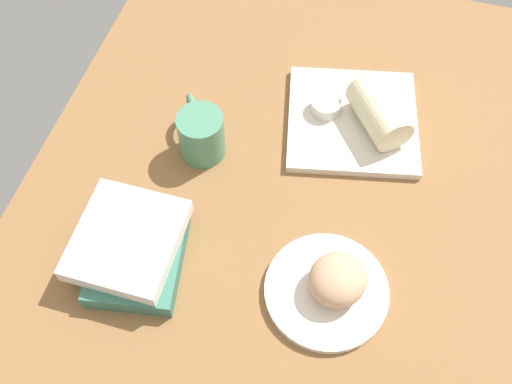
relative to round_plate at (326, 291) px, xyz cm
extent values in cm
cube|color=olive|center=(19.29, 11.02, -2.70)|extent=(110.00, 90.00, 4.00)
cylinder|color=silver|center=(0.00, 0.00, 0.00)|extent=(19.58, 19.58, 1.40)
ellipsoid|color=tan|center=(0.82, -1.21, 3.59)|extent=(12.29, 12.07, 5.78)
cube|color=silver|center=(34.24, 2.64, 0.10)|extent=(28.20, 28.20, 1.60)
cylinder|color=silver|center=(34.67, 7.97, 2.13)|extent=(5.58, 5.58, 2.45)
cylinder|color=#C85B2B|center=(34.67, 7.97, 3.05)|extent=(4.58, 4.58, 0.40)
cylinder|color=beige|center=(33.89, -1.63, 4.44)|extent=(14.46, 13.42, 7.07)
cube|color=#387260|center=(-3.18, 30.26, 1.04)|extent=(19.37, 16.71, 3.48)
cube|color=silver|center=(-2.00, 32.01, 4.19)|extent=(17.55, 15.95, 2.82)
cylinder|color=#4C8C6B|center=(20.64, 27.38, 3.90)|extent=(8.14, 8.14, 9.20)
cylinder|color=#8E6548|center=(20.64, 27.38, 7.90)|extent=(6.68, 6.68, 0.40)
torus|color=#4C8C6B|center=(25.28, 30.50, 3.90)|extent=(6.24, 4.75, 6.72)
camera|label=1|loc=(-35.61, 1.27, 86.69)|focal=41.06mm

